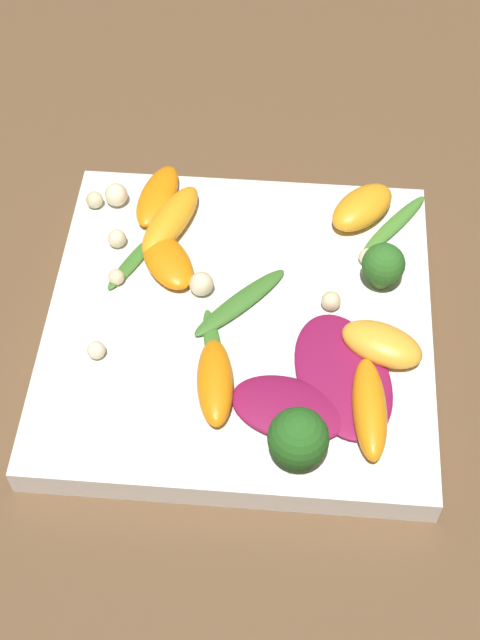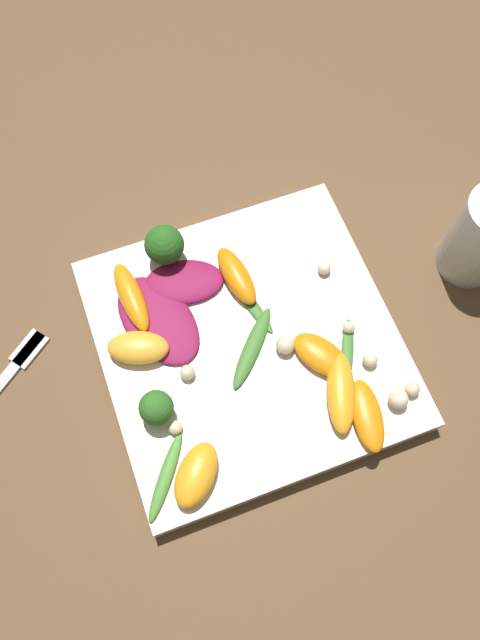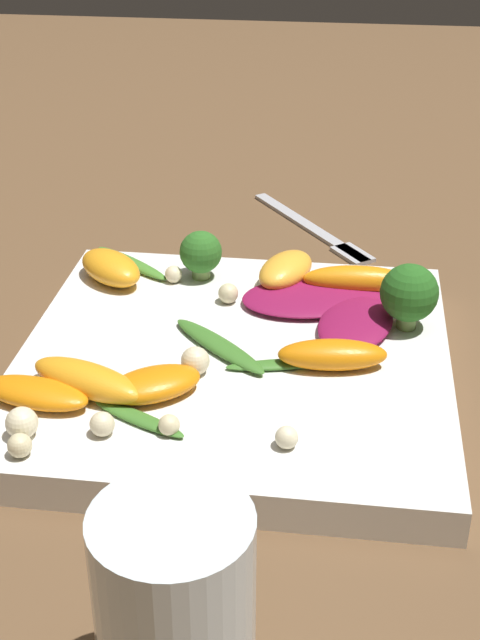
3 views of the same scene
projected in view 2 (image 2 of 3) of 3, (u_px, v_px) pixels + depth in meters
The scene contains 25 objects.
ground_plane at pixel (248, 348), 0.62m from camera, with size 2.40×2.40×0.00m, color brown.
plate at pixel (248, 344), 0.61m from camera, with size 0.28×0.28×0.02m.
radicchio_leaf_0 at pixel (158, 320), 0.60m from camera, with size 0.09×0.12×0.01m.
radicchio_leaf_1 at pixel (184, 282), 0.62m from camera, with size 0.09×0.07×0.01m.
orange_segment_0 at pixel (341, 392), 0.57m from camera, with size 0.05×0.08×0.02m.
orange_segment_1 at pixel (131, 297), 0.61m from camera, with size 0.03×0.08×0.02m.
orange_segment_2 at pixel (321, 355), 0.59m from camera, with size 0.06×0.07×0.02m.
orange_segment_3 at pixel (236, 276), 0.62m from camera, with size 0.03×0.07×0.02m.
orange_segment_4 at pixel (196, 475), 0.54m from camera, with size 0.06×0.07×0.02m.
orange_segment_5 at pixel (367, 416), 0.56m from camera, with size 0.04×0.07×0.01m.
orange_segment_6 at pixel (138, 348), 0.59m from camera, with size 0.07×0.05×0.02m.
broccoli_floret_0 at pixel (156, 408), 0.55m from camera, with size 0.03×0.03×0.04m.
broccoli_floret_1 at pixel (164, 245), 0.61m from camera, with size 0.04×0.04×0.05m.
arugula_sprig_0 at pixel (250, 348), 0.59m from camera, with size 0.07×0.08×0.01m.
arugula_sprig_1 at pixel (252, 306), 0.61m from camera, with size 0.03×0.07×0.00m.
arugula_sprig_2 at pixel (348, 351), 0.59m from camera, with size 0.04×0.06×0.00m.
arugula_sprig_3 at pixel (166, 476), 0.55m from camera, with size 0.06×0.07×0.01m.
macadamia_nut_0 at pixel (349, 328), 0.60m from camera, with size 0.01×0.01×0.01m.
macadamia_nut_1 at pixel (412, 389), 0.57m from camera, with size 0.01×0.01×0.01m.
macadamia_nut_2 at pixel (175, 427), 0.56m from camera, with size 0.01×0.01×0.01m.
macadamia_nut_3 at pixel (398, 399), 0.57m from camera, with size 0.02×0.02×0.02m.
macadamia_nut_4 at pixel (285, 345), 0.59m from camera, with size 0.02×0.02×0.02m.
macadamia_nut_5 at pixel (187, 372), 0.58m from camera, with size 0.01×0.01×0.01m.
macadamia_nut_6 at pixel (324, 268), 0.62m from camera, with size 0.01×0.01×0.01m.
macadamia_nut_7 at pixel (370, 360), 0.58m from camera, with size 0.01×0.01×0.01m.
Camera 2 is at (0.08, 0.20, 0.59)m, focal length 35.00 mm.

